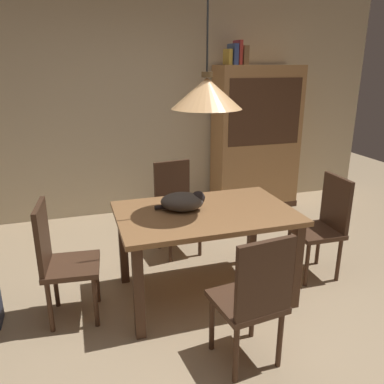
{
  "coord_description": "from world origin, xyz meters",
  "views": [
    {
      "loc": [
        -0.88,
        -2.25,
        1.86
      ],
      "look_at": [
        0.03,
        0.67,
        0.85
      ],
      "focal_mm": 36.28,
      "sensor_mm": 36.0,
      "label": 1
    }
  ],
  "objects_px": {
    "book_blue_wide": "(233,54)",
    "book_brown_thick": "(243,55)",
    "chair_right_side": "(324,222)",
    "book_yellow_short": "(228,57)",
    "chair_left_side": "(60,257)",
    "cat_sleeping": "(183,201)",
    "chair_far_back": "(176,203)",
    "chair_near_front": "(254,297)",
    "pendant_lamp": "(207,93)",
    "dining_table": "(205,223)",
    "book_red_tall": "(238,53)",
    "hutch_bookcase": "(256,142)"
  },
  "relations": [
    {
      "from": "chair_right_side",
      "to": "hutch_bookcase",
      "type": "bearing_deg",
      "value": 83.37
    },
    {
      "from": "book_red_tall",
      "to": "book_brown_thick",
      "type": "relative_size",
      "value": 1.17
    },
    {
      "from": "dining_table",
      "to": "chair_far_back",
      "type": "distance_m",
      "value": 0.89
    },
    {
      "from": "chair_right_side",
      "to": "chair_near_front",
      "type": "bearing_deg",
      "value": -141.96
    },
    {
      "from": "chair_near_front",
      "to": "pendant_lamp",
      "type": "height_order",
      "value": "pendant_lamp"
    },
    {
      "from": "hutch_bookcase",
      "to": "book_blue_wide",
      "type": "relative_size",
      "value": 7.71
    },
    {
      "from": "dining_table",
      "to": "chair_left_side",
      "type": "relative_size",
      "value": 1.51
    },
    {
      "from": "chair_near_front",
      "to": "book_blue_wide",
      "type": "height_order",
      "value": "book_blue_wide"
    },
    {
      "from": "chair_near_front",
      "to": "chair_far_back",
      "type": "relative_size",
      "value": 1.0
    },
    {
      "from": "chair_near_front",
      "to": "cat_sleeping",
      "type": "xyz_separation_m",
      "value": [
        -0.17,
        0.94,
        0.32
      ]
    },
    {
      "from": "pendant_lamp",
      "to": "chair_near_front",
      "type": "bearing_deg",
      "value": -89.4
    },
    {
      "from": "pendant_lamp",
      "to": "book_red_tall",
      "type": "relative_size",
      "value": 4.64
    },
    {
      "from": "chair_right_side",
      "to": "cat_sleeping",
      "type": "bearing_deg",
      "value": 177.17
    },
    {
      "from": "dining_table",
      "to": "book_blue_wide",
      "type": "bearing_deg",
      "value": 62.11
    },
    {
      "from": "book_red_tall",
      "to": "chair_near_front",
      "type": "bearing_deg",
      "value": -110.75
    },
    {
      "from": "dining_table",
      "to": "pendant_lamp",
      "type": "bearing_deg",
      "value": 0.0
    },
    {
      "from": "chair_far_back",
      "to": "book_brown_thick",
      "type": "distance_m",
      "value": 2.08
    },
    {
      "from": "chair_left_side",
      "to": "book_blue_wide",
      "type": "bearing_deg",
      "value": 41.2
    },
    {
      "from": "chair_far_back",
      "to": "book_red_tall",
      "type": "bearing_deg",
      "value": 42.82
    },
    {
      "from": "book_blue_wide",
      "to": "book_brown_thick",
      "type": "xyz_separation_m",
      "value": [
        0.13,
        0.0,
        -0.01
      ]
    },
    {
      "from": "book_blue_wide",
      "to": "pendant_lamp",
      "type": "bearing_deg",
      "value": -117.89
    },
    {
      "from": "chair_far_back",
      "to": "chair_right_side",
      "type": "bearing_deg",
      "value": -37.72
    },
    {
      "from": "chair_near_front",
      "to": "chair_left_side",
      "type": "xyz_separation_m",
      "value": [
        -1.14,
        0.89,
        0.0
      ]
    },
    {
      "from": "hutch_bookcase",
      "to": "book_red_tall",
      "type": "height_order",
      "value": "book_red_tall"
    },
    {
      "from": "book_yellow_short",
      "to": "chair_right_side",
      "type": "bearing_deg",
      "value": -83.47
    },
    {
      "from": "chair_far_back",
      "to": "book_blue_wide",
      "type": "distance_m",
      "value": 2.02
    },
    {
      "from": "chair_left_side",
      "to": "cat_sleeping",
      "type": "relative_size",
      "value": 2.3
    },
    {
      "from": "chair_left_side",
      "to": "book_yellow_short",
      "type": "distance_m",
      "value": 3.1
    },
    {
      "from": "chair_near_front",
      "to": "hutch_bookcase",
      "type": "relative_size",
      "value": 0.5
    },
    {
      "from": "chair_far_back",
      "to": "book_red_tall",
      "type": "height_order",
      "value": "book_red_tall"
    },
    {
      "from": "chair_far_back",
      "to": "book_yellow_short",
      "type": "height_order",
      "value": "book_yellow_short"
    },
    {
      "from": "cat_sleeping",
      "to": "book_red_tall",
      "type": "height_order",
      "value": "book_red_tall"
    },
    {
      "from": "book_red_tall",
      "to": "book_brown_thick",
      "type": "height_order",
      "value": "book_red_tall"
    },
    {
      "from": "chair_far_back",
      "to": "cat_sleeping",
      "type": "distance_m",
      "value": 0.89
    },
    {
      "from": "chair_far_back",
      "to": "book_blue_wide",
      "type": "relative_size",
      "value": 3.88
    },
    {
      "from": "chair_right_side",
      "to": "book_yellow_short",
      "type": "bearing_deg",
      "value": 96.53
    },
    {
      "from": "hutch_bookcase",
      "to": "book_blue_wide",
      "type": "distance_m",
      "value": 1.14
    },
    {
      "from": "dining_table",
      "to": "book_yellow_short",
      "type": "distance_m",
      "value": 2.44
    },
    {
      "from": "chair_near_front",
      "to": "hutch_bookcase",
      "type": "bearing_deg",
      "value": 63.95
    },
    {
      "from": "chair_near_front",
      "to": "pendant_lamp",
      "type": "xyz_separation_m",
      "value": [
        -0.01,
        0.88,
        1.15
      ]
    },
    {
      "from": "book_blue_wide",
      "to": "book_red_tall",
      "type": "relative_size",
      "value": 0.86
    },
    {
      "from": "cat_sleeping",
      "to": "chair_left_side",
      "type": "bearing_deg",
      "value": -176.8
    },
    {
      "from": "chair_right_side",
      "to": "book_brown_thick",
      "type": "bearing_deg",
      "value": 90.54
    },
    {
      "from": "chair_near_front",
      "to": "pendant_lamp",
      "type": "relative_size",
      "value": 0.72
    },
    {
      "from": "book_brown_thick",
      "to": "book_blue_wide",
      "type": "bearing_deg",
      "value": 180.0
    },
    {
      "from": "chair_near_front",
      "to": "book_blue_wide",
      "type": "bearing_deg",
      "value": 70.42
    },
    {
      "from": "book_brown_thick",
      "to": "book_red_tall",
      "type": "bearing_deg",
      "value": 180.0
    },
    {
      "from": "chair_near_front",
      "to": "chair_far_back",
      "type": "bearing_deg",
      "value": 90.6
    },
    {
      "from": "cat_sleeping",
      "to": "book_yellow_short",
      "type": "bearing_deg",
      "value": 58.93
    },
    {
      "from": "book_blue_wide",
      "to": "book_red_tall",
      "type": "bearing_deg",
      "value": 0.0
    }
  ]
}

